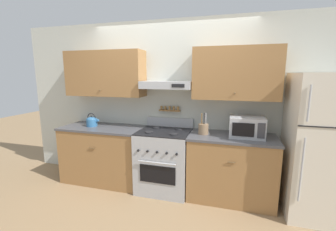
% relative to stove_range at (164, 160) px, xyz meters
% --- Properties ---
extents(ground_plane, '(16.00, 16.00, 0.00)m').
position_rel_stove_range_xyz_m(ground_plane, '(-0.00, -0.31, -0.46)').
color(ground_plane, '#937551').
extents(wall_back, '(5.20, 0.46, 2.55)m').
position_rel_stove_range_xyz_m(wall_back, '(-0.03, 0.30, 0.98)').
color(wall_back, silver).
rests_on(wall_back, ground_plane).
extents(counter_left, '(1.31, 0.66, 0.91)m').
position_rel_stove_range_xyz_m(counter_left, '(-1.04, 0.02, -0.01)').
color(counter_left, olive).
rests_on(counter_left, ground_plane).
extents(counter_right, '(1.17, 0.66, 0.91)m').
position_rel_stove_range_xyz_m(counter_right, '(0.97, 0.02, -0.01)').
color(counter_right, olive).
rests_on(counter_right, ground_plane).
extents(stove_range, '(0.75, 0.69, 1.06)m').
position_rel_stove_range_xyz_m(stove_range, '(0.00, 0.00, 0.00)').
color(stove_range, '#ADAFB5').
rests_on(stove_range, ground_plane).
extents(refrigerator, '(0.66, 0.78, 1.75)m').
position_rel_stove_range_xyz_m(refrigerator, '(1.96, -0.05, 0.41)').
color(refrigerator, beige).
rests_on(refrigerator, ground_plane).
extents(tea_kettle, '(0.22, 0.17, 0.21)m').
position_rel_stove_range_xyz_m(tea_kettle, '(-1.23, 0.01, 0.53)').
color(tea_kettle, teal).
rests_on(tea_kettle, counter_left).
extents(microwave, '(0.45, 0.35, 0.27)m').
position_rel_stove_range_xyz_m(microwave, '(1.14, 0.03, 0.58)').
color(microwave, '#ADAFB5').
rests_on(microwave, counter_right).
extents(utensil_crock, '(0.14, 0.14, 0.30)m').
position_rel_stove_range_xyz_m(utensil_crock, '(0.57, 0.01, 0.52)').
color(utensil_crock, '#8E7051').
rests_on(utensil_crock, counter_right).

